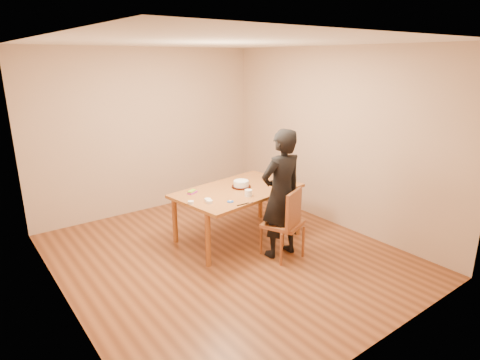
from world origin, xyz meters
TOP-DOWN VIEW (x-y plane):
  - room_shell at (0.00, 0.34)m, footprint 4.00×4.50m
  - dining_table at (0.43, 0.33)m, footprint 1.88×1.27m
  - dining_chair at (0.58, -0.44)m, footprint 0.60×0.60m
  - cake_plate at (0.52, 0.37)m, footprint 0.27×0.27m
  - cake at (0.52, 0.37)m, footprint 0.22×0.22m
  - frosting_dome at (0.52, 0.37)m, footprint 0.21×0.21m
  - frosting_tub at (0.37, 0.01)m, footprint 0.10×0.10m
  - frosting_lid at (0.04, -0.02)m, footprint 0.09×0.09m
  - frosting_dollop at (0.04, -0.02)m, footprint 0.04×0.04m
  - ramekin_green at (-0.20, 0.09)m, footprint 0.08×0.08m
  - ramekin_yellow at (-0.18, 0.16)m, footprint 0.09×0.09m
  - ramekin_multi at (-0.40, 0.22)m, footprint 0.08×0.08m
  - candy_box_pink at (-0.17, 0.57)m, footprint 0.16×0.12m
  - candy_box_green at (-0.18, 0.57)m, footprint 0.14×0.12m
  - spatula at (0.11, -0.20)m, footprint 0.18×0.02m
  - person at (0.58, -0.40)m, footprint 0.64×0.44m

SIDE VIEW (x-z plane):
  - dining_chair at x=0.58m, z-range 0.43..0.47m
  - dining_table at x=0.43m, z-range 0.71..0.75m
  - frosting_lid at x=0.04m, z-range 0.75..0.76m
  - spatula at x=0.11m, z-range 0.75..0.76m
  - cake_plate at x=0.52m, z-range 0.75..0.77m
  - candy_box_pink at x=-0.17m, z-range 0.75..0.77m
  - frosting_dollop at x=0.04m, z-range 0.76..0.78m
  - ramekin_multi at x=-0.40m, z-range 0.75..0.79m
  - ramekin_green at x=-0.20m, z-range 0.75..0.79m
  - ramekin_yellow at x=-0.18m, z-range 0.75..0.79m
  - candy_box_green at x=-0.18m, z-range 0.77..0.79m
  - frosting_tub at x=0.37m, z-range 0.75..0.84m
  - cake at x=0.52m, z-range 0.77..0.84m
  - person at x=0.58m, z-range 0.00..1.70m
  - frosting_dome at x=0.52m, z-range 0.84..0.87m
  - room_shell at x=0.00m, z-range 0.00..2.70m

